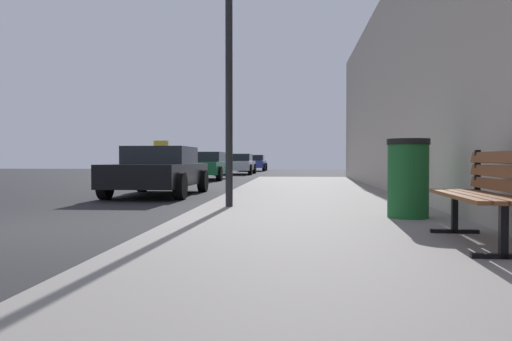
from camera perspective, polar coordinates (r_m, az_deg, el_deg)
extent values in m
plane|color=#232326|center=(7.12, -26.23, -6.42)|extent=(80.00, 80.00, 0.00)
cube|color=gray|center=(6.12, 8.15, -6.83)|extent=(4.00, 32.00, 0.15)
cube|color=brown|center=(4.96, 22.08, -2.73)|extent=(0.16, 1.60, 0.04)
cube|color=brown|center=(5.00, 23.46, -2.72)|extent=(0.16, 1.60, 0.04)
cube|color=brown|center=(5.03, 24.83, -2.70)|extent=(0.16, 1.60, 0.04)
cube|color=brown|center=(5.07, 26.17, -2.68)|extent=(0.16, 1.60, 0.04)
cube|color=brown|center=(5.08, 26.53, -1.55)|extent=(0.11, 1.60, 0.11)
cube|color=brown|center=(5.07, 26.54, -0.09)|extent=(0.11, 1.60, 0.11)
cube|color=brown|center=(5.07, 26.56, 1.38)|extent=(0.11, 1.60, 0.11)
cube|color=black|center=(4.39, 26.80, -6.24)|extent=(0.06, 0.06, 0.45)
cube|color=black|center=(4.43, 26.77, -8.87)|extent=(0.50, 0.08, 0.04)
cube|color=black|center=(5.68, 22.06, -4.50)|extent=(0.06, 0.06, 0.45)
cube|color=black|center=(5.71, 22.05, -6.55)|extent=(0.50, 0.08, 0.04)
cube|color=black|center=(5.72, 24.33, -0.02)|extent=(0.05, 0.05, 0.44)
cylinder|color=#195926|center=(6.95, 17.24, -1.20)|extent=(0.54, 0.54, 0.99)
cylinder|color=black|center=(6.95, 17.27, 3.20)|extent=(0.57, 0.57, 0.08)
cylinder|color=black|center=(8.33, -3.15, 11.15)|extent=(0.12, 0.12, 4.43)
cube|color=black|center=(13.01, -11.21, -0.44)|extent=(1.79, 4.33, 0.55)
cube|color=black|center=(13.21, -10.96, 1.75)|extent=(1.57, 1.95, 0.45)
cube|color=yellow|center=(13.22, -10.97, 3.07)|extent=(0.36, 0.14, 0.16)
cylinder|color=black|center=(11.46, -8.80, -1.80)|extent=(0.22, 0.64, 0.64)
cylinder|color=black|center=(12.00, -17.12, -1.70)|extent=(0.22, 0.64, 0.64)
cylinder|color=black|center=(14.16, -6.19, -1.19)|extent=(0.22, 0.64, 0.64)
cylinder|color=black|center=(14.60, -13.09, -1.15)|extent=(0.22, 0.64, 0.64)
cube|color=#196638|center=(22.69, -5.99, 0.32)|extent=(1.81, 4.38, 0.55)
cube|color=black|center=(22.90, -5.89, 1.58)|extent=(1.59, 1.97, 0.45)
cylinder|color=black|center=(21.16, -4.28, -0.36)|extent=(0.22, 0.64, 0.64)
cylinder|color=black|center=(21.51, -9.04, -0.34)|extent=(0.22, 0.64, 0.64)
cylinder|color=black|center=(23.93, -3.24, -0.16)|extent=(0.22, 0.64, 0.64)
cylinder|color=black|center=(24.24, -7.47, -0.15)|extent=(0.22, 0.64, 0.64)
cube|color=#B7B7BF|center=(30.63, -2.12, 0.59)|extent=(1.83, 4.58, 0.55)
cube|color=black|center=(30.86, -2.08, 1.52)|extent=(1.61, 2.06, 0.45)
cylinder|color=black|center=(29.08, -0.68, 0.11)|extent=(0.22, 0.64, 0.64)
cylinder|color=black|center=(29.31, -4.24, 0.11)|extent=(0.22, 0.64, 0.64)
cylinder|color=black|center=(32.00, -0.19, 0.22)|extent=(0.22, 0.64, 0.64)
cylinder|color=black|center=(32.21, -3.43, 0.23)|extent=(0.22, 0.64, 0.64)
cube|color=#233899|center=(38.94, -0.30, 0.75)|extent=(1.81, 4.00, 0.55)
cube|color=black|center=(39.14, -0.27, 1.49)|extent=(1.59, 1.80, 0.45)
cylinder|color=black|center=(37.60, 0.91, 0.39)|extent=(0.22, 0.64, 0.64)
cylinder|color=black|center=(37.76, -1.84, 0.39)|extent=(0.22, 0.64, 0.64)
cylinder|color=black|center=(40.15, 1.15, 0.45)|extent=(0.22, 0.64, 0.64)
cylinder|color=black|center=(40.30, -1.43, 0.45)|extent=(0.22, 0.64, 0.64)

